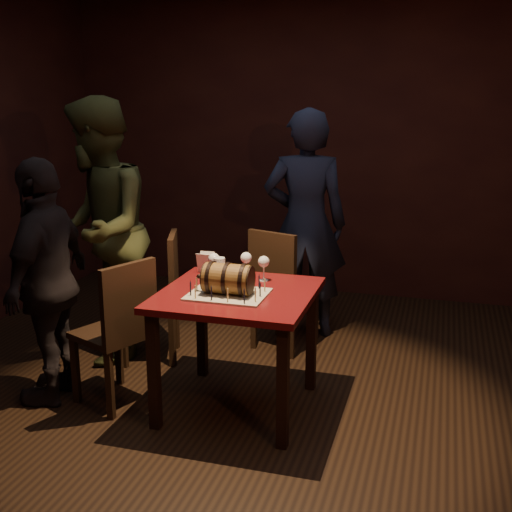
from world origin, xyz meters
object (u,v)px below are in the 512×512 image
object	(u,v)px
person_left_front	(48,282)
person_left_rear	(99,231)
wine_glass_left	(214,260)
chair_left_rear	(160,289)
chair_back	(279,284)
wine_glass_mid	(246,259)
chair_left_front	(120,326)
pub_table	(237,309)
pint_of_ale	(219,270)
wine_glass_right	(264,263)
person_back	(305,224)
barrel_cake	(228,279)

from	to	relation	value
person_left_front	person_left_rear	bearing A→B (deg)	176.71
wine_glass_left	chair_left_rear	world-z (taller)	chair_left_rear
chair_back	person_left_front	xyz separation A→B (m)	(-1.18, -1.16, 0.25)
wine_glass_mid	chair_left_front	bearing A→B (deg)	-142.81
pub_table	wine_glass_mid	bearing A→B (deg)	97.88
pub_table	chair_back	distance (m)	0.97
wine_glass_left	chair_back	xyz separation A→B (m)	(0.25, 0.72, -0.35)
person_left_front	wine_glass_mid	bearing A→B (deg)	108.69
chair_left_rear	person_left_front	bearing A→B (deg)	-116.85
pint_of_ale	wine_glass_right	bearing A→B (deg)	17.02
wine_glass_left	person_left_front	distance (m)	1.03
chair_left_front	person_back	size ratio (longest dim) A/B	0.52
person_left_rear	person_left_front	distance (m)	0.72
wine_glass_right	chair_left_front	xyz separation A→B (m)	(-0.79, -0.43, -0.35)
barrel_cake	pub_table	bearing A→B (deg)	71.26
chair_left_front	person_left_rear	size ratio (longest dim) A/B	0.49
chair_left_front	person_left_front	world-z (taller)	person_left_front
pint_of_ale	person_back	size ratio (longest dim) A/B	0.08
wine_glass_mid	person_left_rear	distance (m)	1.17
person_left_rear	person_left_front	xyz separation A→B (m)	(0.03, -0.69, -0.17)
pint_of_ale	person_left_front	xyz separation A→B (m)	(-0.99, -0.37, -0.05)
chair_left_front	person_left_front	size ratio (longest dim) A/B	0.61
wine_glass_left	wine_glass_right	world-z (taller)	same
wine_glass_mid	chair_back	size ratio (longest dim) A/B	0.17
chair_back	person_left_rear	bearing A→B (deg)	-159.08
wine_glass_left	person_left_front	size ratio (longest dim) A/B	0.10
person_left_rear	person_left_front	world-z (taller)	person_left_rear
chair_left_rear	person_left_front	xyz separation A→B (m)	(-0.39, -0.77, 0.25)
person_left_front	person_back	bearing A→B (deg)	134.96
wine_glass_right	person_left_rear	world-z (taller)	person_left_rear
wine_glass_right	person_left_rear	bearing A→B (deg)	169.42
person_back	person_left_rear	bearing A→B (deg)	23.51
pint_of_ale	chair_left_front	xyz separation A→B (m)	(-0.52, -0.35, -0.30)
pub_table	barrel_cake	size ratio (longest dim) A/B	2.68
person_back	barrel_cake	bearing A→B (deg)	74.11
barrel_cake	wine_glass_mid	world-z (taller)	barrel_cake
wine_glass_left	chair_left_rear	bearing A→B (deg)	148.18
wine_glass_right	chair_back	distance (m)	0.79
wine_glass_mid	person_back	distance (m)	1.07
wine_glass_right	person_back	world-z (taller)	person_back
person_back	person_left_rear	distance (m)	1.58
wine_glass_right	chair_back	bearing A→B (deg)	96.27
person_left_rear	wine_glass_right	bearing A→B (deg)	55.28
pub_table	chair_back	bearing A→B (deg)	89.24
chair_left_front	wine_glass_left	bearing A→B (deg)	41.75
pint_of_ale	chair_left_rear	xyz separation A→B (m)	(-0.60, 0.40, -0.30)
pub_table	person_back	distance (m)	1.41
person_back	person_left_front	bearing A→B (deg)	40.56
wine_glass_left	pint_of_ale	distance (m)	0.10
wine_glass_mid	pub_table	bearing A→B (deg)	-82.12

